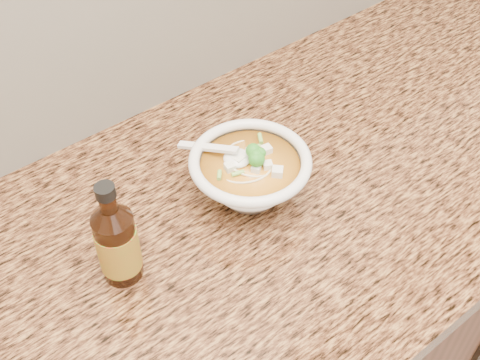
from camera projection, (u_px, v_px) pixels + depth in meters
counter_slab at (162, 264)px, 0.91m from camera, size 4.00×0.68×0.04m
soup_bowl at (250, 176)px, 0.94m from camera, size 0.19×0.20×0.11m
hot_sauce_bottle at (117, 243)px, 0.82m from camera, size 0.06×0.06×0.18m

